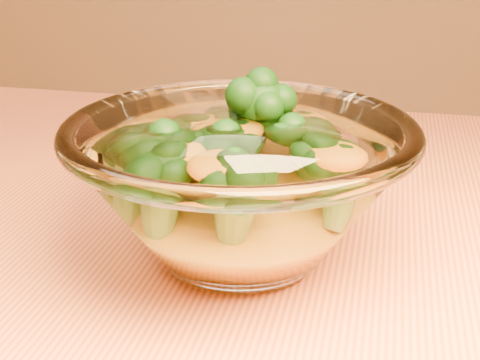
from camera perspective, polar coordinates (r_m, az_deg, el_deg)
name	(u,v)px	position (r m, az deg, el deg)	size (l,w,h in m)	color
table	(147,340)	(0.59, -7.96, -13.38)	(1.20, 0.80, 0.75)	#C6653B
glass_bowl	(240,187)	(0.47, 0.00, -0.60)	(0.25, 0.25, 0.11)	white
cheese_sauce	(240,217)	(0.48, 0.00, -3.14)	(0.14, 0.14, 0.04)	#FFB115
broccoli_heap	(235,157)	(0.48, -0.44, 1.94)	(0.16, 0.16, 0.09)	black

